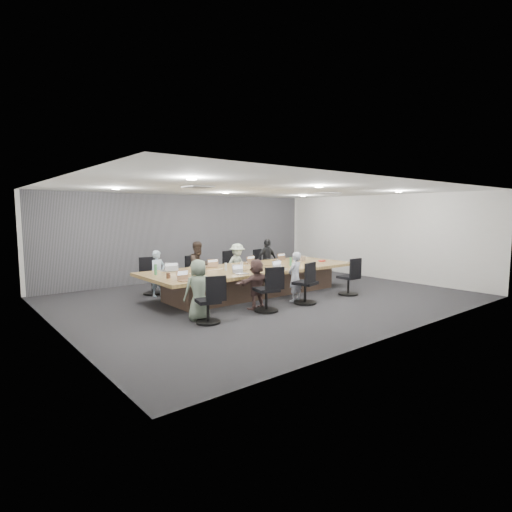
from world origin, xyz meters
TOP-DOWN VIEW (x-y plane):
  - floor at (0.00, 0.00)m, footprint 10.00×8.00m
  - ceiling at (0.00, 0.00)m, footprint 10.00×8.00m
  - wall_back at (0.00, 4.00)m, footprint 10.00×0.00m
  - wall_front at (0.00, -4.00)m, footprint 10.00×0.00m
  - wall_left at (-5.00, 0.00)m, footprint 0.00×8.00m
  - wall_right at (5.00, 0.00)m, footprint 0.00×8.00m
  - curtain at (0.00, 3.92)m, footprint 9.80×0.04m
  - conference_table at (0.00, 0.50)m, footprint 6.00×2.20m
  - chair_0 at (-2.15, 2.20)m, footprint 0.64×0.64m
  - chair_1 at (-0.91, 2.20)m, footprint 0.60×0.60m
  - chair_2 at (0.44, 2.20)m, footprint 0.67×0.67m
  - chair_3 at (1.62, 2.20)m, footprint 0.66×0.66m
  - chair_4 at (-2.53, -1.20)m, footprint 0.63×0.63m
  - chair_5 at (-1.00, -1.20)m, footprint 0.70×0.70m
  - chair_6 at (0.24, -1.20)m, footprint 0.71×0.71m
  - chair_7 at (1.90, -1.20)m, footprint 0.55×0.55m
  - person_0 at (-2.15, 1.85)m, footprint 0.49×0.37m
  - laptop_0 at (-2.15, 1.30)m, footprint 0.38×0.30m
  - person_1 at (-0.91, 1.85)m, footprint 0.76×0.64m
  - laptop_1 at (-0.91, 1.30)m, footprint 0.33×0.26m
  - person_2 at (0.44, 1.85)m, footprint 0.89×0.61m
  - laptop_2 at (0.44, 1.30)m, footprint 0.38×0.30m
  - person_3 at (1.62, 1.85)m, footprint 0.82×0.36m
  - laptop_3 at (1.62, 1.30)m, footprint 0.33×0.24m
  - person_4 at (-2.53, -0.85)m, footprint 0.67×0.50m
  - laptop_4 at (-2.53, -0.30)m, footprint 0.31×0.22m
  - person_5 at (-1.00, -0.85)m, footprint 1.10×0.47m
  - laptop_5 at (-1.00, -0.30)m, footprint 0.31×0.23m
  - person_6 at (0.24, -0.85)m, footprint 0.51×0.39m
  - laptop_6 at (0.24, -0.30)m, footprint 0.38×0.30m
  - bottle_green_left at (-2.65, 0.91)m, footprint 0.07×0.07m
  - bottle_green_right at (0.96, 0.06)m, footprint 0.07×0.07m
  - bottle_clear at (-0.97, 0.43)m, footprint 0.07×0.07m
  - cup_white_far at (-0.08, 0.94)m, footprint 0.10×0.10m
  - cup_white_near at (1.48, 0.45)m, footprint 0.08×0.08m
  - mug_brown at (-2.65, 0.25)m, footprint 0.11×0.11m
  - mic_left at (-0.39, 0.02)m, footprint 0.18×0.13m
  - mic_right at (0.07, 0.34)m, footprint 0.18×0.15m
  - stapler at (-0.12, 0.22)m, footprint 0.17×0.08m
  - canvas_bag at (2.01, 0.70)m, footprint 0.32×0.26m
  - snack_packet at (2.40, 0.19)m, footprint 0.19×0.14m

SIDE VIEW (x-z plane):
  - floor at x=0.00m, z-range 0.00..0.00m
  - chair_1 at x=-0.91m, z-range 0.00..0.73m
  - chair_4 at x=-2.53m, z-range 0.00..0.76m
  - chair_3 at x=1.62m, z-range 0.00..0.79m
  - conference_table at x=0.00m, z-range 0.03..0.77m
  - chair_0 at x=-2.15m, z-range 0.00..0.80m
  - chair_7 at x=1.90m, z-range 0.00..0.81m
  - chair_2 at x=0.44m, z-range 0.00..0.83m
  - chair_5 at x=-1.00m, z-range 0.00..0.84m
  - chair_6 at x=0.24m, z-range 0.00..0.86m
  - person_5 at x=-1.00m, z-range 0.00..1.16m
  - person_0 at x=-2.15m, z-range 0.00..1.22m
  - person_6 at x=0.24m, z-range 0.00..1.24m
  - person_4 at x=-2.53m, z-range 0.00..1.26m
  - person_2 at x=0.44m, z-range 0.00..1.28m
  - person_3 at x=1.62m, z-range 0.00..1.37m
  - person_1 at x=-0.91m, z-range 0.00..1.40m
  - laptop_0 at x=-2.15m, z-range 0.74..0.76m
  - laptop_1 at x=-0.91m, z-range 0.74..0.76m
  - laptop_2 at x=0.44m, z-range 0.74..0.76m
  - laptop_3 at x=1.62m, z-range 0.74..0.76m
  - laptop_4 at x=-2.53m, z-range 0.74..0.76m
  - laptop_5 at x=-1.00m, z-range 0.74..0.76m
  - laptop_6 at x=0.24m, z-range 0.74..0.76m
  - mic_right at x=0.07m, z-range 0.74..0.77m
  - mic_left at x=-0.39m, z-range 0.74..0.77m
  - snack_packet at x=2.40m, z-range 0.74..0.78m
  - stapler at x=-0.12m, z-range 0.74..0.80m
  - cup_white_near at x=1.48m, z-range 0.74..0.83m
  - cup_white_far at x=-0.08m, z-range 0.74..0.85m
  - mug_brown at x=-2.65m, z-range 0.74..0.86m
  - canvas_bag at x=2.01m, z-range 0.74..0.89m
  - bottle_clear at x=-0.97m, z-range 0.74..0.94m
  - bottle_green_right at x=0.96m, z-range 0.74..0.98m
  - bottle_green_left at x=-2.65m, z-range 0.74..0.99m
  - wall_back at x=0.00m, z-range 0.00..2.80m
  - wall_front at x=0.00m, z-range 0.00..2.80m
  - wall_left at x=-5.00m, z-range 0.00..2.80m
  - wall_right at x=5.00m, z-range 0.00..2.80m
  - curtain at x=0.00m, z-range 0.00..2.80m
  - ceiling at x=0.00m, z-range 2.80..2.80m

